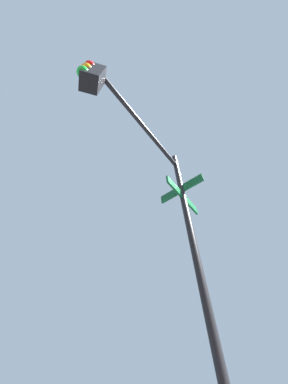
% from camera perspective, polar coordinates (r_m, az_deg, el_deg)
% --- Properties ---
extents(traffic_signal_near, '(2.70, 2.10, 6.17)m').
position_cam_1_polar(traffic_signal_near, '(3.28, 1.23, 6.78)').
color(traffic_signal_near, black).
rests_on(traffic_signal_near, ground_plane).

